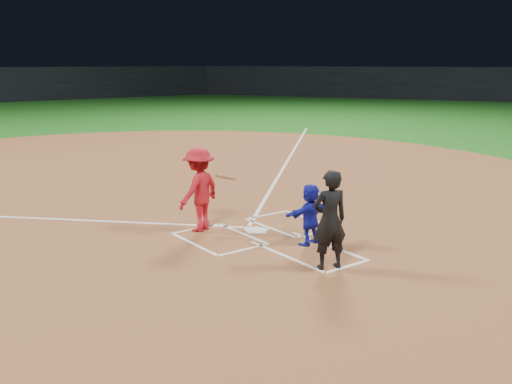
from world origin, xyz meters
TOP-DOWN VIEW (x-y plane):
  - ground at (0.00, 0.00)m, footprint 120.00×120.00m
  - home_plate_dirt at (0.00, 6.00)m, footprint 28.00×28.00m
  - stadium_wall_right at (42.00, 24.00)m, footprint 31.04×52.56m
  - home_plate at (0.00, 0.00)m, footprint 0.60×0.60m
  - catcher at (0.33, -1.39)m, footprint 1.20×0.53m
  - umpire at (-0.34, -2.65)m, footprint 0.75×0.60m
  - chalk_markings at (0.00, 5.29)m, footprint 28.35×17.32m
  - batter_at_plate at (-0.97, 0.78)m, footprint 1.66×1.07m

SIDE VIEW (x-z plane):
  - ground at x=0.00m, z-range 0.00..0.00m
  - home_plate_dirt at x=0.00m, z-range 0.00..0.01m
  - chalk_markings at x=0.00m, z-range 0.01..0.02m
  - home_plate at x=0.00m, z-range 0.01..0.03m
  - catcher at x=0.33m, z-range 0.01..1.26m
  - umpire at x=-0.34m, z-range 0.01..1.81m
  - batter_at_plate at x=-0.97m, z-range 0.01..1.84m
  - stadium_wall_right at x=42.00m, z-range 0.00..3.20m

